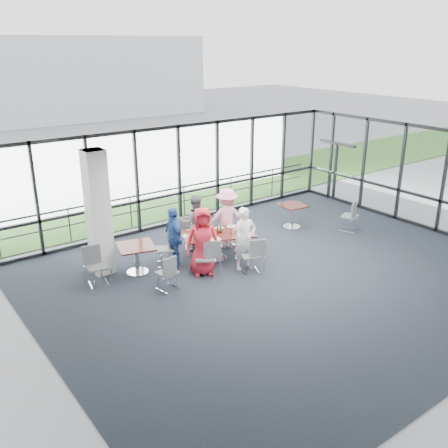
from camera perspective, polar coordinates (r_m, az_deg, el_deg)
floor at (r=12.85m, az=6.97°, el=-5.96°), size 12.00×10.00×0.02m
ceiling at (r=11.80m, az=7.63°, el=8.18°), size 12.00×10.00×0.04m
wall_left at (r=9.42m, az=-20.42°, el=-6.43°), size 0.10×10.00×3.20m
curtain_wall_back at (r=16.04m, az=-5.14°, el=5.59°), size 12.00×0.10×3.20m
curtain_wall_right at (r=16.81m, az=22.35°, el=4.82°), size 0.10×10.00×3.20m
exit_door at (r=19.06m, az=12.59°, el=5.82°), size 0.12×1.60×2.10m
structural_column at (r=12.77m, az=-14.18°, el=1.20°), size 0.50×0.50×3.20m
apron at (r=20.75m, az=-12.30°, el=3.94°), size 80.00×70.00×0.02m
grass_strip at (r=19.01m, az=-9.76°, el=2.71°), size 80.00×5.00×0.01m
hangar_main at (r=42.12m, az=-20.64°, el=15.38°), size 24.00×10.00×6.00m
guard_rail at (r=16.84m, az=-6.10°, el=2.37°), size 12.00×0.06×0.06m
main_table at (r=13.49m, az=-0.76°, el=-1.54°), size 2.16×1.66×0.75m
side_table_left at (r=12.87m, az=-10.01°, el=-2.90°), size 1.10×1.10×0.75m
side_table_right at (r=15.97m, az=7.84°, el=1.71°), size 0.83×0.83×0.75m
diner_near_left at (r=12.54m, az=-2.48°, el=-2.00°), size 1.02×0.87×1.77m
diner_near_right at (r=12.85m, az=2.41°, el=-1.70°), size 0.69×0.57×1.67m
diner_far_left at (r=14.01m, az=-3.31°, el=0.15°), size 0.95×0.85×1.65m
diner_far_right at (r=14.22m, az=0.33°, el=0.67°), size 1.27×1.07×1.74m
diner_end at (r=13.12m, az=-5.80°, el=-1.44°), size 0.64×1.01×1.62m
chair_main_nl at (r=12.61m, az=-2.23°, el=-3.93°), size 0.64×0.64×0.94m
chair_main_nr at (r=12.82m, az=3.04°, el=-3.63°), size 0.58×0.58×0.90m
chair_main_fl at (r=14.31m, az=-3.66°, el=-1.07°), size 0.61×0.61×0.89m
chair_main_fr at (r=14.47m, az=0.16°, el=-0.72°), size 0.50×0.50×0.91m
chair_main_end at (r=13.28m, az=-6.74°, el=-2.86°), size 0.59×0.59×0.90m
chair_spare_la at (r=11.99m, az=-6.54°, el=-5.54°), size 0.49×0.49×0.88m
chair_spare_lb at (r=12.50m, az=-14.28°, el=-4.77°), size 0.55×0.55×0.95m
chair_spare_r at (r=16.05m, az=14.19°, el=0.88°), size 0.62×0.62×0.96m
plate_nl at (r=13.06m, az=-2.75°, el=-1.70°), size 0.25×0.25×0.01m
plate_nr at (r=13.29m, az=2.08°, el=-1.29°), size 0.24×0.24×0.01m
plate_fl at (r=13.65m, az=-2.89°, el=-0.71°), size 0.27×0.27×0.01m
plate_fr at (r=13.92m, az=0.81°, el=-0.26°), size 0.25×0.25×0.01m
plate_end at (r=13.25m, az=-4.24°, el=-1.39°), size 0.25×0.25×0.01m
tumbler_a at (r=13.13m, az=-1.31°, el=-1.28°), size 0.07×0.07×0.13m
tumbler_b at (r=13.36m, az=0.83°, el=-0.86°), size 0.07×0.07×0.14m
tumbler_c at (r=13.63m, az=-0.77°, el=-0.44°), size 0.07×0.07×0.14m
tumbler_d at (r=13.19m, az=-3.47°, el=-1.21°), size 0.07×0.07×0.13m
menu_a at (r=13.03m, az=-1.09°, el=-1.75°), size 0.35×0.27×0.00m
menu_b at (r=13.41m, az=2.74°, el=-1.12°), size 0.36×0.36×0.00m
menu_c at (r=13.82m, az=-0.59°, el=-0.44°), size 0.32×0.25×0.00m
condiment_caddy at (r=13.49m, az=-0.50°, el=-0.89°), size 0.10×0.07×0.04m
ketchup_bottle at (r=13.41m, az=-0.72°, el=-0.70°), size 0.06×0.06×0.18m
green_bottle at (r=13.52m, az=-0.40°, el=-0.47°), size 0.05×0.05×0.20m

